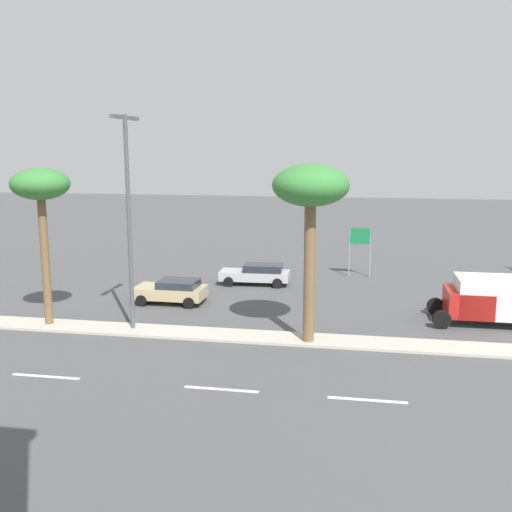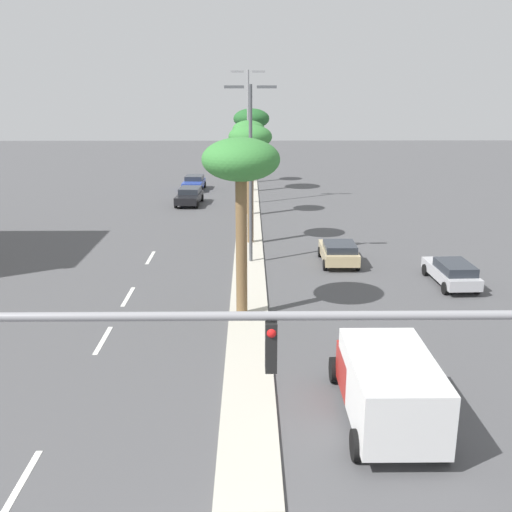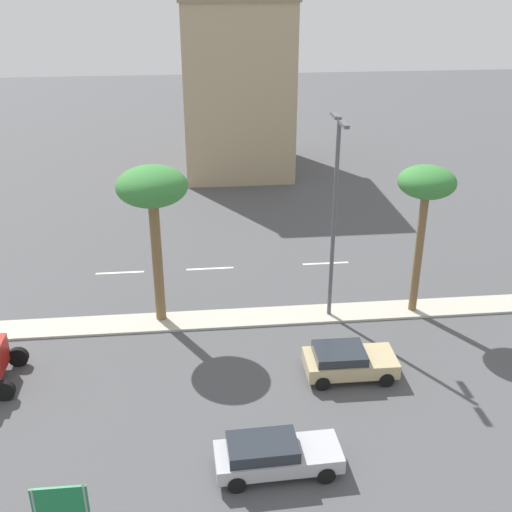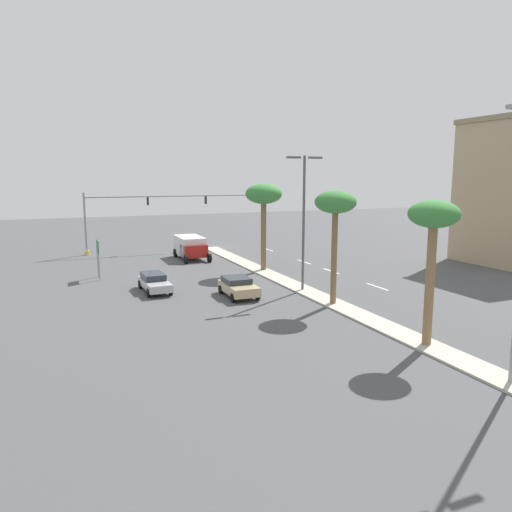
{
  "view_description": "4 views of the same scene",
  "coord_description": "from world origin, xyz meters",
  "px_view_note": "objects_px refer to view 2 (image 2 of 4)",
  "views": [
    {
      "loc": [
        -25.85,
        13.63,
        8.77
      ],
      "look_at": [
        2.49,
        18.69,
        3.43
      ],
      "focal_mm": 41.19,
      "sensor_mm": 36.0,
      "label": 1
    },
    {
      "loc": [
        0.05,
        -9.57,
        10.17
      ],
      "look_at": [
        0.38,
        20.28,
        1.58
      ],
      "focal_mm": 41.57,
      "sensor_mm": 36.0,
      "label": 2
    },
    {
      "loc": [
        27.83,
        17.67,
        16.43
      ],
      "look_at": [
        -1.08,
        20.7,
        3.01
      ],
      "focal_mm": 44.29,
      "sensor_mm": 36.0,
      "label": 3
    },
    {
      "loc": [
        17.43,
        56.53,
        8.74
      ],
      "look_at": [
        2.5,
        20.71,
        2.32
      ],
      "focal_mm": 33.85,
      "sensor_mm": 36.0,
      "label": 4
    }
  ],
  "objects_px": {
    "sedan_silver_rear": "(452,272)",
    "sedan_blue_left": "(194,182)",
    "street_lamp_left": "(248,128)",
    "sedan_black_mid": "(189,196)",
    "palm_tree_near": "(250,142)",
    "palm_tree_left": "(241,166)",
    "palm_tree_right": "(249,136)",
    "box_truck": "(387,384)",
    "sedan_tan_near": "(339,252)",
    "palm_tree_leading": "(251,120)",
    "palm_tree_mid": "(251,129)",
    "street_lamp_front": "(251,161)"
  },
  "relations": [
    {
      "from": "palm_tree_left",
      "to": "palm_tree_right",
      "type": "height_order",
      "value": "palm_tree_left"
    },
    {
      "from": "sedan_silver_rear",
      "to": "palm_tree_mid",
      "type": "bearing_deg",
      "value": 106.77
    },
    {
      "from": "sedan_blue_left",
      "to": "sedan_silver_rear",
      "type": "distance_m",
      "value": 34.32
    },
    {
      "from": "palm_tree_left",
      "to": "sedan_tan_near",
      "type": "height_order",
      "value": "palm_tree_left"
    },
    {
      "from": "palm_tree_near",
      "to": "sedan_silver_rear",
      "type": "distance_m",
      "value": 14.97
    },
    {
      "from": "box_truck",
      "to": "sedan_tan_near",
      "type": "bearing_deg",
      "value": 86.56
    },
    {
      "from": "street_lamp_left",
      "to": "sedan_black_mid",
      "type": "xyz_separation_m",
      "value": [
        -5.25,
        -0.23,
        -5.9
      ]
    },
    {
      "from": "palm_tree_near",
      "to": "palm_tree_left",
      "type": "bearing_deg",
      "value": -91.86
    },
    {
      "from": "palm_tree_mid",
      "to": "sedan_tan_near",
      "type": "xyz_separation_m",
      "value": [
        5.13,
        -30.97,
        -4.96
      ]
    },
    {
      "from": "sedan_blue_left",
      "to": "sedan_silver_rear",
      "type": "height_order",
      "value": "sedan_blue_left"
    },
    {
      "from": "palm_tree_right",
      "to": "sedan_black_mid",
      "type": "distance_m",
      "value": 9.1
    },
    {
      "from": "palm_tree_left",
      "to": "sedan_blue_left",
      "type": "distance_m",
      "value": 35.45
    },
    {
      "from": "palm_tree_left",
      "to": "palm_tree_right",
      "type": "xyz_separation_m",
      "value": [
        0.31,
        21.99,
        -0.46
      ]
    },
    {
      "from": "street_lamp_left",
      "to": "box_truck",
      "type": "relative_size",
      "value": 1.94
    },
    {
      "from": "sedan_tan_near",
      "to": "box_truck",
      "type": "xyz_separation_m",
      "value": [
        -1.03,
        -17.21,
        0.57
      ]
    },
    {
      "from": "street_lamp_front",
      "to": "sedan_blue_left",
      "type": "height_order",
      "value": "street_lamp_front"
    },
    {
      "from": "street_lamp_front",
      "to": "sedan_black_mid",
      "type": "relative_size",
      "value": 2.19
    },
    {
      "from": "palm_tree_near",
      "to": "palm_tree_mid",
      "type": "distance_m",
      "value": 26.28
    },
    {
      "from": "palm_tree_leading",
      "to": "street_lamp_left",
      "type": "bearing_deg",
      "value": -92.72
    },
    {
      "from": "sedan_blue_left",
      "to": "palm_tree_near",
      "type": "bearing_deg",
      "value": -75.21
    },
    {
      "from": "palm_tree_left",
      "to": "palm_tree_near",
      "type": "height_order",
      "value": "palm_tree_left"
    },
    {
      "from": "street_lamp_left",
      "to": "sedan_black_mid",
      "type": "distance_m",
      "value": 7.9
    },
    {
      "from": "palm_tree_leading",
      "to": "palm_tree_right",
      "type": "bearing_deg",
      "value": -91.3
    },
    {
      "from": "palm_tree_leading",
      "to": "palm_tree_mid",
      "type": "xyz_separation_m",
      "value": [
        -0.07,
        5.79,
        -1.26
      ]
    },
    {
      "from": "sedan_silver_rear",
      "to": "sedan_tan_near",
      "type": "relative_size",
      "value": 1.14
    },
    {
      "from": "street_lamp_left",
      "to": "sedan_tan_near",
      "type": "distance_m",
      "value": 20.38
    },
    {
      "from": "palm_tree_right",
      "to": "palm_tree_mid",
      "type": "relative_size",
      "value": 1.13
    },
    {
      "from": "palm_tree_near",
      "to": "sedan_blue_left",
      "type": "height_order",
      "value": "palm_tree_near"
    },
    {
      "from": "sedan_silver_rear",
      "to": "box_truck",
      "type": "height_order",
      "value": "box_truck"
    },
    {
      "from": "sedan_silver_rear",
      "to": "sedan_tan_near",
      "type": "xyz_separation_m",
      "value": [
        -5.4,
        3.96,
        0.01
      ]
    },
    {
      "from": "sedan_silver_rear",
      "to": "sedan_blue_left",
      "type": "bearing_deg",
      "value": 118.35
    },
    {
      "from": "street_lamp_front",
      "to": "street_lamp_left",
      "type": "relative_size",
      "value": 0.89
    },
    {
      "from": "palm_tree_left",
      "to": "palm_tree_right",
      "type": "bearing_deg",
      "value": 89.19
    },
    {
      "from": "palm_tree_leading",
      "to": "sedan_tan_near",
      "type": "bearing_deg",
      "value": -78.64
    },
    {
      "from": "box_truck",
      "to": "street_lamp_left",
      "type": "bearing_deg",
      "value": 96.87
    },
    {
      "from": "palm_tree_mid",
      "to": "sedan_black_mid",
      "type": "bearing_deg",
      "value": -113.78
    },
    {
      "from": "box_truck",
      "to": "sedan_silver_rear",
      "type": "bearing_deg",
      "value": 64.11
    },
    {
      "from": "palm_tree_near",
      "to": "street_lamp_front",
      "type": "xyz_separation_m",
      "value": [
        0.01,
        -4.42,
        -0.71
      ]
    },
    {
      "from": "street_lamp_front",
      "to": "sedan_blue_left",
      "type": "bearing_deg",
      "value": 102.38
    },
    {
      "from": "palm_tree_left",
      "to": "sedan_silver_rear",
      "type": "height_order",
      "value": "palm_tree_left"
    },
    {
      "from": "palm_tree_leading",
      "to": "street_lamp_left",
      "type": "relative_size",
      "value": 0.7
    },
    {
      "from": "street_lamp_front",
      "to": "street_lamp_left",
      "type": "bearing_deg",
      "value": 90.52
    },
    {
      "from": "palm_tree_left",
      "to": "palm_tree_leading",
      "type": "distance_m",
      "value": 33.47
    },
    {
      "from": "palm_tree_near",
      "to": "street_lamp_left",
      "type": "distance_m",
      "value": 14.03
    },
    {
      "from": "palm_tree_right",
      "to": "street_lamp_front",
      "type": "xyz_separation_m",
      "value": [
        0.12,
        -13.42,
        -0.38
      ]
    },
    {
      "from": "sedan_tan_near",
      "to": "sedan_black_mid",
      "type": "bearing_deg",
      "value": 119.84
    },
    {
      "from": "palm_tree_near",
      "to": "sedan_black_mid",
      "type": "height_order",
      "value": "palm_tree_near"
    },
    {
      "from": "palm_tree_left",
      "to": "palm_tree_right",
      "type": "relative_size",
      "value": 1.07
    },
    {
      "from": "sedan_blue_left",
      "to": "sedan_tan_near",
      "type": "bearing_deg",
      "value": -67.46
    },
    {
      "from": "palm_tree_right",
      "to": "sedan_black_mid",
      "type": "height_order",
      "value": "palm_tree_right"
    }
  ]
}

